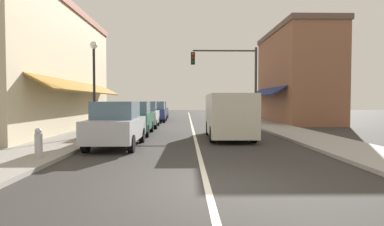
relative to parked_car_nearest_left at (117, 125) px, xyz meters
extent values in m
plane|color=#33302D|center=(3.13, 12.06, -0.88)|extent=(80.00, 80.00, 0.00)
cube|color=gray|center=(-2.37, 12.06, -0.82)|extent=(2.60, 56.00, 0.12)
cube|color=#A39E99|center=(8.63, 12.06, -0.82)|extent=(2.60, 56.00, 0.12)
cube|color=silver|center=(3.13, 12.06, -0.88)|extent=(0.14, 52.00, 0.01)
cube|color=beige|center=(-5.67, 6.06, 2.57)|extent=(4.00, 14.00, 6.91)
cube|color=brown|center=(-5.67, 6.06, 6.23)|extent=(4.20, 14.20, 0.40)
cube|color=slate|center=(-3.73, 6.06, 0.52)|extent=(0.08, 10.64, 1.80)
cube|color=olive|center=(-3.12, 6.06, 1.72)|extent=(1.27, 11.76, 0.73)
cube|color=slate|center=(-3.73, 2.98, 4.09)|extent=(0.08, 1.10, 1.30)
cube|color=slate|center=(-3.73, 9.14, 4.09)|extent=(0.08, 1.10, 1.30)
cube|color=#8E5B42|center=(11.96, 14.06, 2.80)|extent=(4.07, 10.00, 7.36)
cube|color=brown|center=(11.96, 14.06, 6.68)|extent=(4.27, 10.20, 0.40)
cube|color=slate|center=(9.99, 14.06, 0.52)|extent=(0.08, 7.60, 1.80)
cube|color=navy|center=(9.38, 14.06, 1.72)|extent=(1.27, 8.40, 0.73)
cube|color=slate|center=(9.99, 11.86, 4.42)|extent=(0.08, 1.10, 1.30)
cube|color=slate|center=(9.99, 16.26, 4.42)|extent=(0.08, 1.10, 1.30)
cube|color=#B7BABF|center=(0.00, 0.03, -0.17)|extent=(1.73, 4.10, 0.80)
cube|color=slate|center=(0.00, -0.07, 0.56)|extent=(1.53, 2.00, 0.66)
cylinder|color=black|center=(-0.80, 1.38, -0.57)|extent=(0.20, 0.62, 0.62)
cylinder|color=black|center=(0.79, 1.38, -0.57)|extent=(0.20, 0.62, 0.62)
cylinder|color=black|center=(-0.79, -1.33, -0.57)|extent=(0.20, 0.62, 0.62)
cylinder|color=black|center=(0.79, -1.33, -0.57)|extent=(0.20, 0.62, 0.62)
cube|color=#0F4C33|center=(-0.06, 4.59, -0.17)|extent=(1.82, 4.14, 0.80)
cube|color=slate|center=(-0.06, 4.49, 0.56)|extent=(1.57, 2.04, 0.66)
cylinder|color=black|center=(-0.89, 5.93, -0.57)|extent=(0.21, 0.62, 0.62)
cylinder|color=black|center=(0.70, 5.97, -0.57)|extent=(0.21, 0.62, 0.62)
cylinder|color=black|center=(-0.82, 3.22, -0.57)|extent=(0.21, 0.62, 0.62)
cylinder|color=black|center=(0.76, 3.26, -0.57)|extent=(0.21, 0.62, 0.62)
cube|color=silver|center=(-0.10, 9.24, -0.17)|extent=(1.83, 4.15, 0.80)
cube|color=slate|center=(-0.09, 9.14, 0.56)|extent=(1.58, 2.04, 0.66)
cylinder|color=black|center=(-0.93, 10.57, -0.57)|extent=(0.22, 0.63, 0.62)
cylinder|color=black|center=(0.66, 10.62, -0.57)|extent=(0.22, 0.63, 0.62)
cylinder|color=black|center=(-0.85, 7.87, -0.57)|extent=(0.22, 0.63, 0.62)
cylinder|color=black|center=(0.73, 7.91, -0.57)|extent=(0.22, 0.63, 0.62)
cube|color=navy|center=(0.08, 15.03, -0.17)|extent=(1.78, 4.13, 0.80)
cube|color=slate|center=(0.08, 14.93, 0.56)|extent=(1.55, 2.02, 0.66)
cylinder|color=black|center=(-0.73, 16.37, -0.57)|extent=(0.21, 0.62, 0.62)
cylinder|color=black|center=(0.85, 16.40, -0.57)|extent=(0.21, 0.62, 0.62)
cylinder|color=black|center=(-0.69, 13.67, -0.57)|extent=(0.21, 0.62, 0.62)
cylinder|color=black|center=(0.89, 13.69, -0.57)|extent=(0.21, 0.62, 0.62)
cube|color=black|center=(-0.03, 19.28, -0.17)|extent=(1.77, 4.12, 0.80)
cube|color=slate|center=(-0.03, 19.18, 0.56)|extent=(1.54, 2.02, 0.66)
cylinder|color=black|center=(-0.84, 20.62, -0.57)|extent=(0.21, 0.62, 0.62)
cylinder|color=black|center=(0.75, 20.64, -0.57)|extent=(0.21, 0.62, 0.62)
cylinder|color=black|center=(-0.81, 17.92, -0.57)|extent=(0.21, 0.62, 0.62)
cylinder|color=black|center=(0.78, 17.94, -0.57)|extent=(0.21, 0.62, 0.62)
cube|color=beige|center=(4.74, 2.73, 0.29)|extent=(2.03, 5.03, 1.90)
cube|color=slate|center=(4.77, 5.13, 0.72)|extent=(1.73, 0.30, 0.84)
cube|color=black|center=(4.77, 5.31, -0.40)|extent=(1.86, 0.23, 0.24)
cylinder|color=black|center=(3.88, 4.29, -0.52)|extent=(0.25, 0.72, 0.72)
cylinder|color=black|center=(5.64, 4.27, -0.52)|extent=(0.25, 0.72, 0.72)
cylinder|color=black|center=(3.83, 1.19, -0.52)|extent=(0.25, 0.72, 0.72)
cylinder|color=black|center=(5.60, 1.17, -0.52)|extent=(0.25, 0.72, 0.72)
cylinder|color=#333333|center=(7.93, 11.22, 2.02)|extent=(0.18, 0.18, 5.80)
cylinder|color=#333333|center=(5.57, 11.22, 4.67)|extent=(4.72, 0.12, 0.12)
cube|color=black|center=(3.21, 11.04, 4.07)|extent=(0.30, 0.24, 0.90)
sphere|color=red|center=(3.21, 10.91, 4.35)|extent=(0.20, 0.20, 0.20)
sphere|color=#3D2D0C|center=(3.21, 10.91, 4.07)|extent=(0.20, 0.20, 0.20)
sphere|color=#0C3316|center=(3.21, 10.91, 3.79)|extent=(0.20, 0.20, 0.20)
cylinder|color=black|center=(-1.69, 2.86, 1.25)|extent=(0.12, 0.12, 4.27)
sphere|color=white|center=(-1.69, 2.86, 3.57)|extent=(0.36, 0.36, 0.36)
cylinder|color=#B2B2B7|center=(-1.70, -2.83, -0.41)|extent=(0.22, 0.22, 0.70)
sphere|color=#B2B2B7|center=(-1.70, -2.83, 0.01)|extent=(0.20, 0.20, 0.20)
camera|label=1|loc=(2.68, -12.17, 0.90)|focal=29.29mm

